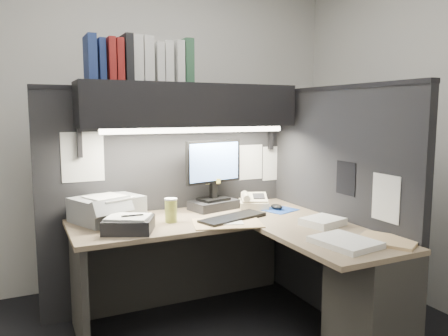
{
  "coord_description": "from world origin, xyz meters",
  "views": [
    {
      "loc": [
        -0.99,
        -2.18,
        1.45
      ],
      "look_at": [
        0.28,
        0.51,
        1.07
      ],
      "focal_mm": 35.0,
      "sensor_mm": 36.0,
      "label": 1
    }
  ],
  "objects_px": {
    "notebook_stack": "(129,225)",
    "desk": "(281,277)",
    "monitor": "(214,182)",
    "overhead_shelf": "(190,105)",
    "keyboard": "(233,218)",
    "printer": "(107,209)",
    "coffee_cup": "(171,211)",
    "telephone": "(253,202)"
  },
  "relations": [
    {
      "from": "overhead_shelf",
      "to": "printer",
      "type": "bearing_deg",
      "value": -179.41
    },
    {
      "from": "monitor",
      "to": "notebook_stack",
      "type": "bearing_deg",
      "value": -167.63
    },
    {
      "from": "overhead_shelf",
      "to": "keyboard",
      "type": "relative_size",
      "value": 3.14
    },
    {
      "from": "keyboard",
      "to": "notebook_stack",
      "type": "bearing_deg",
      "value": 161.7
    },
    {
      "from": "coffee_cup",
      "to": "notebook_stack",
      "type": "relative_size",
      "value": 0.52
    },
    {
      "from": "desk",
      "to": "monitor",
      "type": "relative_size",
      "value": 3.29
    },
    {
      "from": "notebook_stack",
      "to": "desk",
      "type": "bearing_deg",
      "value": -25.84
    },
    {
      "from": "desk",
      "to": "notebook_stack",
      "type": "height_order",
      "value": "notebook_stack"
    },
    {
      "from": "keyboard",
      "to": "coffee_cup",
      "type": "height_order",
      "value": "coffee_cup"
    },
    {
      "from": "overhead_shelf",
      "to": "monitor",
      "type": "bearing_deg",
      "value": -0.11
    },
    {
      "from": "desk",
      "to": "coffee_cup",
      "type": "relative_size",
      "value": 11.36
    },
    {
      "from": "desk",
      "to": "monitor",
      "type": "xyz_separation_m",
      "value": [
        -0.12,
        0.75,
        0.49
      ]
    },
    {
      "from": "overhead_shelf",
      "to": "desk",
      "type": "bearing_deg",
      "value": -68.21
    },
    {
      "from": "desk",
      "to": "keyboard",
      "type": "bearing_deg",
      "value": 108.34
    },
    {
      "from": "telephone",
      "to": "monitor",
      "type": "bearing_deg",
      "value": -170.99
    },
    {
      "from": "desk",
      "to": "overhead_shelf",
      "type": "xyz_separation_m",
      "value": [
        -0.3,
        0.75,
        1.06
      ]
    },
    {
      "from": "monitor",
      "to": "keyboard",
      "type": "distance_m",
      "value": 0.4
    },
    {
      "from": "monitor",
      "to": "keyboard",
      "type": "relative_size",
      "value": 1.05
    },
    {
      "from": "desk",
      "to": "notebook_stack",
      "type": "relative_size",
      "value": 5.94
    },
    {
      "from": "monitor",
      "to": "telephone",
      "type": "height_order",
      "value": "monitor"
    },
    {
      "from": "desk",
      "to": "overhead_shelf",
      "type": "height_order",
      "value": "overhead_shelf"
    },
    {
      "from": "overhead_shelf",
      "to": "printer",
      "type": "xyz_separation_m",
      "value": [
        -0.6,
        -0.01,
        -0.69
      ]
    },
    {
      "from": "desk",
      "to": "keyboard",
      "type": "height_order",
      "value": "keyboard"
    },
    {
      "from": "monitor",
      "to": "notebook_stack",
      "type": "distance_m",
      "value": 0.81
    },
    {
      "from": "keyboard",
      "to": "monitor",
      "type": "bearing_deg",
      "value": 69.5
    },
    {
      "from": "telephone",
      "to": "desk",
      "type": "bearing_deg",
      "value": -81.68
    },
    {
      "from": "telephone",
      "to": "printer",
      "type": "height_order",
      "value": "printer"
    },
    {
      "from": "telephone",
      "to": "notebook_stack",
      "type": "distance_m",
      "value": 1.05
    },
    {
      "from": "coffee_cup",
      "to": "notebook_stack",
      "type": "height_order",
      "value": "coffee_cup"
    },
    {
      "from": "keyboard",
      "to": "telephone",
      "type": "bearing_deg",
      "value": 23.17
    },
    {
      "from": "coffee_cup",
      "to": "keyboard",
      "type": "bearing_deg",
      "value": -16.63
    },
    {
      "from": "monitor",
      "to": "notebook_stack",
      "type": "xyz_separation_m",
      "value": [
        -0.72,
        -0.35,
        -0.16
      ]
    },
    {
      "from": "keyboard",
      "to": "notebook_stack",
      "type": "relative_size",
      "value": 1.73
    },
    {
      "from": "printer",
      "to": "overhead_shelf",
      "type": "bearing_deg",
      "value": -22.6
    },
    {
      "from": "notebook_stack",
      "to": "monitor",
      "type": "bearing_deg",
      "value": 25.68
    },
    {
      "from": "monitor",
      "to": "coffee_cup",
      "type": "height_order",
      "value": "monitor"
    },
    {
      "from": "notebook_stack",
      "to": "overhead_shelf",
      "type": "bearing_deg",
      "value": 32.8
    },
    {
      "from": "desk",
      "to": "printer",
      "type": "bearing_deg",
      "value": 140.42
    },
    {
      "from": "desk",
      "to": "notebook_stack",
      "type": "distance_m",
      "value": 0.99
    },
    {
      "from": "desk",
      "to": "coffee_cup",
      "type": "height_order",
      "value": "coffee_cup"
    },
    {
      "from": "coffee_cup",
      "to": "monitor",
      "type": "bearing_deg",
      "value": 29.26
    },
    {
      "from": "desk",
      "to": "coffee_cup",
      "type": "xyz_separation_m",
      "value": [
        -0.53,
        0.52,
        0.36
      ]
    }
  ]
}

